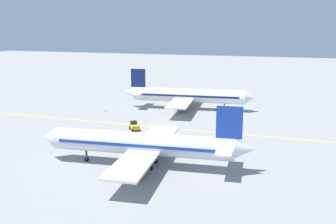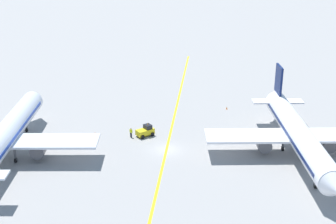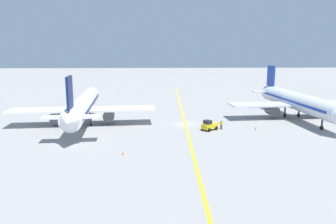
{
  "view_description": "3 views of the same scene",
  "coord_description": "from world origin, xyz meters",
  "px_view_note": "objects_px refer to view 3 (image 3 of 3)",
  "views": [
    {
      "loc": [
        80.77,
        25.84,
        22.79
      ],
      "look_at": [
        1.87,
        1.94,
        4.07
      ],
      "focal_mm": 42.0,
      "sensor_mm": 36.0,
      "label": 1
    },
    {
      "loc": [
        -4.75,
        67.1,
        32.47
      ],
      "look_at": [
        0.09,
        -4.82,
        4.58
      ],
      "focal_mm": 50.0,
      "sensor_mm": 36.0,
      "label": 2
    },
    {
      "loc": [
        -5.79,
        -62.99,
        14.57
      ],
      "look_at": [
        -3.52,
        -2.27,
        2.92
      ],
      "focal_mm": 35.0,
      "sensor_mm": 36.0,
      "label": 3
    }
  ],
  "objects_px": {
    "airplane_adjacent_stand": "(296,101)",
    "ground_crew_worker": "(221,124)",
    "traffic_cone_near_nose": "(123,153)",
    "baggage_tug_white": "(209,126)",
    "airplane_at_gate": "(83,106)",
    "traffic_cone_mid_apron": "(256,128)"
  },
  "relations": [
    {
      "from": "traffic_cone_near_nose",
      "to": "traffic_cone_mid_apron",
      "type": "relative_size",
      "value": 1.0
    },
    {
      "from": "airplane_adjacent_stand",
      "to": "traffic_cone_mid_apron",
      "type": "bearing_deg",
      "value": -140.26
    },
    {
      "from": "airplane_adjacent_stand",
      "to": "traffic_cone_mid_apron",
      "type": "distance_m",
      "value": 15.26
    },
    {
      "from": "traffic_cone_near_nose",
      "to": "airplane_at_gate",
      "type": "bearing_deg",
      "value": 116.24
    },
    {
      "from": "baggage_tug_white",
      "to": "ground_crew_worker",
      "type": "height_order",
      "value": "baggage_tug_white"
    },
    {
      "from": "baggage_tug_white",
      "to": "traffic_cone_near_nose",
      "type": "distance_m",
      "value": 19.94
    },
    {
      "from": "airplane_at_gate",
      "to": "airplane_adjacent_stand",
      "type": "relative_size",
      "value": 1.0
    },
    {
      "from": "traffic_cone_mid_apron",
      "to": "airplane_at_gate",
      "type": "bearing_deg",
      "value": 170.31
    },
    {
      "from": "airplane_at_gate",
      "to": "airplane_adjacent_stand",
      "type": "distance_m",
      "value": 44.28
    },
    {
      "from": "airplane_adjacent_stand",
      "to": "ground_crew_worker",
      "type": "bearing_deg",
      "value": -153.26
    },
    {
      "from": "ground_crew_worker",
      "to": "traffic_cone_near_nose",
      "type": "distance_m",
      "value": 22.2
    },
    {
      "from": "airplane_adjacent_stand",
      "to": "baggage_tug_white",
      "type": "relative_size",
      "value": 10.85
    },
    {
      "from": "airplane_at_gate",
      "to": "ground_crew_worker",
      "type": "distance_m",
      "value": 27.01
    },
    {
      "from": "airplane_at_gate",
      "to": "traffic_cone_near_nose",
      "type": "bearing_deg",
      "value": -63.76
    },
    {
      "from": "traffic_cone_mid_apron",
      "to": "baggage_tug_white",
      "type": "bearing_deg",
      "value": -178.94
    },
    {
      "from": "airplane_at_gate",
      "to": "ground_crew_worker",
      "type": "relative_size",
      "value": 21.16
    },
    {
      "from": "baggage_tug_white",
      "to": "ground_crew_worker",
      "type": "xyz_separation_m",
      "value": [
        2.38,
        0.75,
        0.01
      ]
    },
    {
      "from": "airplane_adjacent_stand",
      "to": "traffic_cone_mid_apron",
      "type": "relative_size",
      "value": 64.62
    },
    {
      "from": "airplane_at_gate",
      "to": "traffic_cone_mid_apron",
      "type": "xyz_separation_m",
      "value": [
        32.67,
        -5.58,
        -3.43
      ]
    },
    {
      "from": "baggage_tug_white",
      "to": "traffic_cone_near_nose",
      "type": "xyz_separation_m",
      "value": [
        -14.41,
        -13.76,
        -0.63
      ]
    },
    {
      "from": "airplane_at_gate",
      "to": "traffic_cone_near_nose",
      "type": "relative_size",
      "value": 64.63
    },
    {
      "from": "baggage_tug_white",
      "to": "ground_crew_worker",
      "type": "distance_m",
      "value": 2.49
    }
  ]
}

